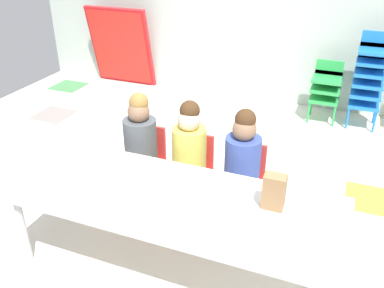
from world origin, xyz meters
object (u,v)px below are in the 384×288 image
at_px(seated_child_middle_seat, 190,147).
at_px(kid_chair_blue_stack, 369,76).
at_px(paper_plate_center_table, 205,194).
at_px(folded_activity_table, 121,47).
at_px(seated_child_near_camera, 141,138).
at_px(seated_child_far_right, 243,157).
at_px(paper_plate_near_edge, 64,185).
at_px(kid_chair_green_stack, 326,87).
at_px(paper_bag_brown, 274,192).
at_px(donut_powdered_on_plate, 64,182).
at_px(craft_table, 175,202).

xyz_separation_m(seated_child_middle_seat, kid_chair_blue_stack, (1.22, 2.18, 0.02)).
height_order(kid_chair_blue_stack, paper_plate_center_table, kid_chair_blue_stack).
xyz_separation_m(folded_activity_table, paper_plate_center_table, (2.30, -2.91, 0.01)).
height_order(seated_child_near_camera, paper_plate_center_table, seated_child_near_camera).
xyz_separation_m(seated_child_far_right, paper_plate_near_edge, (-0.97, -0.77, -0.01)).
height_order(paper_plate_near_edge, paper_plate_center_table, same).
bearing_deg(kid_chair_green_stack, paper_bag_brown, -91.36).
bearing_deg(donut_powdered_on_plate, kid_chair_green_stack, 65.32).
relative_size(craft_table, paper_plate_center_table, 11.49).
xyz_separation_m(craft_table, paper_bag_brown, (0.58, 0.12, 0.15)).
xyz_separation_m(seated_child_middle_seat, paper_plate_near_edge, (-0.56, -0.77, -0.01)).
xyz_separation_m(kid_chair_green_stack, kid_chair_blue_stack, (0.43, 0.00, 0.18)).
relative_size(seated_child_middle_seat, seated_child_far_right, 1.00).
bearing_deg(seated_child_near_camera, seated_child_far_right, 0.00).
bearing_deg(seated_child_middle_seat, paper_plate_near_edge, -125.99).
bearing_deg(kid_chair_blue_stack, seated_child_middle_seat, -119.27).
xyz_separation_m(seated_child_far_right, kid_chair_green_stack, (0.38, 2.18, -0.16)).
relative_size(kid_chair_blue_stack, paper_plate_near_edge, 5.78).
height_order(seated_child_near_camera, folded_activity_table, folded_activity_table).
xyz_separation_m(craft_table, paper_plate_near_edge, (-0.72, -0.15, 0.04)).
xyz_separation_m(kid_chair_blue_stack, paper_bag_brown, (-0.49, -2.69, 0.08)).
height_order(folded_activity_table, paper_plate_center_table, folded_activity_table).
distance_m(seated_child_near_camera, kid_chair_blue_stack, 2.73).
xyz_separation_m(seated_child_near_camera, kid_chair_blue_stack, (1.64, 2.18, 0.02)).
bearing_deg(donut_powdered_on_plate, paper_bag_brown, 11.67).
distance_m(seated_child_middle_seat, kid_chair_blue_stack, 2.50).
bearing_deg(paper_plate_near_edge, seated_child_far_right, 38.38).
distance_m(kid_chair_green_stack, paper_plate_near_edge, 3.26).
height_order(craft_table, folded_activity_table, folded_activity_table).
height_order(seated_child_near_camera, paper_bag_brown, seated_child_near_camera).
height_order(seated_child_far_right, paper_plate_center_table, seated_child_far_right).
height_order(craft_table, donut_powdered_on_plate, donut_powdered_on_plate).
bearing_deg(folded_activity_table, seated_child_middle_seat, -50.12).
distance_m(kid_chair_green_stack, kid_chair_blue_stack, 0.46).
bearing_deg(kid_chair_green_stack, folded_activity_table, 176.03).
relative_size(seated_child_middle_seat, paper_plate_center_table, 5.10).
height_order(seated_child_middle_seat, kid_chair_green_stack, seated_child_middle_seat).
bearing_deg(paper_plate_center_table, paper_bag_brown, 3.90).
bearing_deg(seated_child_middle_seat, paper_plate_center_table, -59.22).
height_order(folded_activity_table, paper_plate_near_edge, folded_activity_table).
bearing_deg(craft_table, seated_child_near_camera, 132.35).
bearing_deg(seated_child_near_camera, donut_powdered_on_plate, -100.77).
xyz_separation_m(kid_chair_blue_stack, donut_powdered_on_plate, (-1.78, -2.96, -0.01)).
height_order(paper_bag_brown, donut_powdered_on_plate, paper_bag_brown).
bearing_deg(seated_child_middle_seat, kid_chair_green_stack, 69.93).
bearing_deg(paper_bag_brown, craft_table, -168.30).
height_order(kid_chair_blue_stack, folded_activity_table, folded_activity_table).
xyz_separation_m(paper_bag_brown, paper_plate_near_edge, (-1.29, -0.27, -0.11)).
xyz_separation_m(seated_child_middle_seat, folded_activity_table, (-1.99, 2.38, -0.02)).
distance_m(seated_child_middle_seat, donut_powdered_on_plate, 0.95).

